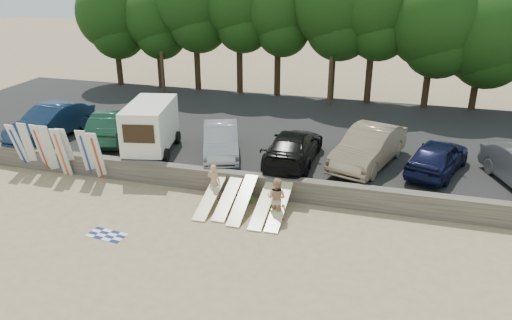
# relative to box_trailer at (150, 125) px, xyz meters

# --- Properties ---
(ground) EXTENTS (120.00, 120.00, 0.00)m
(ground) POSITION_rel_box_trailer_xyz_m (5.42, -5.02, -2.10)
(ground) COLOR tan
(ground) RESTS_ON ground
(seawall) EXTENTS (44.00, 0.50, 1.00)m
(seawall) POSITION_rel_box_trailer_xyz_m (5.42, -2.02, -1.60)
(seawall) COLOR #6B6356
(seawall) RESTS_ON ground
(parking_lot) EXTENTS (44.00, 14.50, 0.70)m
(parking_lot) POSITION_rel_box_trailer_xyz_m (5.42, 5.48, -1.75)
(parking_lot) COLOR #282828
(parking_lot) RESTS_ON ground
(treeline) EXTENTS (33.97, 6.57, 9.46)m
(treeline) POSITION_rel_box_trailer_xyz_m (6.73, 12.48, 4.36)
(treeline) COLOR #382616
(treeline) RESTS_ON parking_lot
(utility_poles) EXTENTS (25.80, 0.26, 9.00)m
(utility_poles) POSITION_rel_box_trailer_xyz_m (7.42, 10.98, 3.32)
(utility_poles) COLOR #473321
(utility_poles) RESTS_ON parking_lot
(box_trailer) EXTENTS (2.86, 4.25, 2.51)m
(box_trailer) POSITION_rel_box_trailer_xyz_m (0.00, 0.00, 0.00)
(box_trailer) COLOR white
(box_trailer) RESTS_ON parking_lot
(car_0) EXTENTS (2.29, 5.47, 1.76)m
(car_0) POSITION_rel_box_trailer_xyz_m (-6.23, 0.50, -0.53)
(car_0) COLOR #11243E
(car_0) RESTS_ON parking_lot
(car_1) EXTENTS (2.87, 5.22, 1.63)m
(car_1) POSITION_rel_box_trailer_xyz_m (-2.77, 1.10, -0.59)
(car_1) COLOR #133424
(car_1) RESTS_ON parking_lot
(car_2) EXTENTS (3.15, 5.00, 1.55)m
(car_2) POSITION_rel_box_trailer_xyz_m (3.53, 0.49, -0.63)
(car_2) COLOR gray
(car_2) RESTS_ON parking_lot
(car_3) EXTENTS (2.25, 5.36, 1.55)m
(car_3) POSITION_rel_box_trailer_xyz_m (7.16, 0.56, -0.63)
(car_3) COLOR black
(car_3) RESTS_ON parking_lot
(car_4) EXTENTS (3.48, 5.79, 1.80)m
(car_4) POSITION_rel_box_trailer_xyz_m (10.64, 1.19, -0.50)
(car_4) COLOR #8D785A
(car_4) RESTS_ON parking_lot
(car_5) EXTENTS (3.31, 4.96, 1.57)m
(car_5) POSITION_rel_box_trailer_xyz_m (13.72, 1.09, -0.62)
(car_5) COLOR black
(car_5) RESTS_ON parking_lot
(surfboard_upright_0) EXTENTS (0.55, 0.85, 2.50)m
(surfboard_upright_0) POSITION_rel_box_trailer_xyz_m (-5.89, -2.50, -0.85)
(surfboard_upright_0) COLOR silver
(surfboard_upright_0) RESTS_ON ground
(surfboard_upright_1) EXTENTS (0.52, 0.59, 2.56)m
(surfboard_upright_1) POSITION_rel_box_trailer_xyz_m (-5.40, -2.40, -0.83)
(surfboard_upright_1) COLOR silver
(surfboard_upright_1) RESTS_ON ground
(surfboard_upright_2) EXTENTS (0.59, 0.68, 2.55)m
(surfboard_upright_2) POSITION_rel_box_trailer_xyz_m (-4.64, -2.44, -0.83)
(surfboard_upright_2) COLOR silver
(surfboard_upright_2) RESTS_ON ground
(surfboard_upright_3) EXTENTS (0.53, 0.62, 2.56)m
(surfboard_upright_3) POSITION_rel_box_trailer_xyz_m (-4.17, -2.47, -0.83)
(surfboard_upright_3) COLOR silver
(surfboard_upright_3) RESTS_ON ground
(surfboard_upright_4) EXTENTS (0.50, 0.66, 2.54)m
(surfboard_upright_4) POSITION_rel_box_trailer_xyz_m (-3.38, -2.65, -0.83)
(surfboard_upright_4) COLOR silver
(surfboard_upright_4) RESTS_ON ground
(surfboard_upright_5) EXTENTS (0.55, 0.82, 2.51)m
(surfboard_upright_5) POSITION_rel_box_trailer_xyz_m (-3.23, -2.39, -0.85)
(surfboard_upright_5) COLOR silver
(surfboard_upright_5) RESTS_ON ground
(surfboard_upright_6) EXTENTS (0.56, 0.74, 2.54)m
(surfboard_upright_6) POSITION_rel_box_trailer_xyz_m (-2.15, -2.46, -0.84)
(surfboard_upright_6) COLOR silver
(surfboard_upright_6) RESTS_ON ground
(surfboard_upright_7) EXTENTS (0.59, 0.83, 2.52)m
(surfboard_upright_7) POSITION_rel_box_trailer_xyz_m (-1.52, -2.56, -0.85)
(surfboard_upright_7) COLOR silver
(surfboard_upright_7) RESTS_ON ground
(surfboard_low_0) EXTENTS (0.56, 2.90, 0.89)m
(surfboard_low_0) POSITION_rel_box_trailer_xyz_m (4.46, -3.56, -1.66)
(surfboard_low_0) COLOR beige
(surfboard_low_0) RESTS_ON ground
(surfboard_low_1) EXTENTS (0.56, 2.88, 0.98)m
(surfboard_low_1) POSITION_rel_box_trailer_xyz_m (5.22, -3.42, -1.62)
(surfboard_low_1) COLOR beige
(surfboard_low_1) RESTS_ON ground
(surfboard_low_2) EXTENTS (0.56, 2.85, 1.07)m
(surfboard_low_2) POSITION_rel_box_trailer_xyz_m (5.92, -3.66, -1.57)
(surfboard_low_2) COLOR beige
(surfboard_low_2) RESTS_ON ground
(surfboard_low_3) EXTENTS (0.56, 2.92, 0.83)m
(surfboard_low_3) POSITION_rel_box_trailer_xyz_m (6.83, -3.69, -1.69)
(surfboard_low_3) COLOR beige
(surfboard_low_3) RESTS_ON ground
(surfboard_low_4) EXTENTS (0.56, 2.89, 0.95)m
(surfboard_low_4) POSITION_rel_box_trailer_xyz_m (7.49, -3.67, -1.63)
(surfboard_low_4) COLOR beige
(surfboard_low_4) RESTS_ON ground
(beachgoer_a) EXTENTS (0.62, 0.44, 1.62)m
(beachgoer_a) POSITION_rel_box_trailer_xyz_m (4.37, -2.86, -1.30)
(beachgoer_a) COLOR tan
(beachgoer_a) RESTS_ON ground
(beachgoer_b) EXTENTS (0.97, 0.83, 1.73)m
(beachgoer_b) POSITION_rel_box_trailer_xyz_m (7.39, -3.76, -1.24)
(beachgoer_b) COLOR tan
(beachgoer_b) RESTS_ON ground
(cooler) EXTENTS (0.46, 0.41, 0.32)m
(cooler) POSITION_rel_box_trailer_xyz_m (5.87, -2.83, -1.94)
(cooler) COLOR #268C2E
(cooler) RESTS_ON ground
(gear_bag) EXTENTS (0.36, 0.33, 0.22)m
(gear_bag) POSITION_rel_box_trailer_xyz_m (5.85, -2.62, -1.99)
(gear_bag) COLOR #E8561B
(gear_bag) RESTS_ON ground
(beach_towel) EXTENTS (1.66, 1.66, 0.00)m
(beach_towel) POSITION_rel_box_trailer_xyz_m (1.47, -6.90, -2.10)
(beach_towel) COLOR white
(beach_towel) RESTS_ON ground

